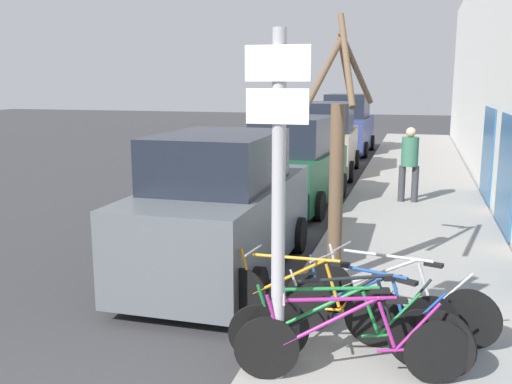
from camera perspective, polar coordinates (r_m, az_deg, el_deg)
The scene contains 16 objects.
ground_plane at distance 13.74m, azimuth 4.64°, elevation -1.46°, with size 80.00×80.00×0.00m, color #333335.
sidewalk_curb at distance 16.22m, azimuth 15.64°, elevation 0.37°, with size 3.20×32.00×0.15m.
building_facade at distance 15.99m, azimuth 22.62°, elevation 11.14°, with size 0.23×32.00×6.50m.
signpost at distance 5.18m, azimuth 2.24°, elevation -0.55°, with size 0.58×0.15×3.26m.
bicycle_0 at distance 5.62m, azimuth 9.52°, elevation -14.82°, with size 2.18×0.62×0.87m.
bicycle_1 at distance 5.92m, azimuth 8.14°, elevation -13.49°, with size 2.16×0.59×0.83m.
bicycle_2 at distance 6.04m, azimuth 9.72°, elevation -12.79°, with size 2.11×0.80×0.91m.
bicycle_3 at distance 6.24m, azimuth 11.38°, elevation -12.04°, with size 2.03×1.02×0.91m.
bicycle_4 at distance 6.51m, azimuth 4.91°, elevation -10.79°, with size 2.23×0.47×0.92m.
bicycle_5 at distance 6.80m, azimuth 13.70°, elevation -10.18°, with size 2.22×0.80×0.90m.
parked_car_0 at distance 8.76m, azimuth -3.38°, elevation -1.86°, with size 2.03×4.53×2.20m.
parked_car_1 at distance 13.61m, azimuth 3.90°, elevation 2.60°, with size 2.13×4.21×2.15m.
parked_car_2 at distance 18.47m, azimuth 7.05°, elevation 4.98°, with size 2.09×4.52×2.31m.
parked_car_3 at distance 24.06m, azimuth 9.12°, elevation 6.46°, with size 2.03×4.48×2.45m.
pedestrian_near at distance 13.85m, azimuth 15.11°, elevation 3.20°, with size 0.46×0.39×1.76m.
street_tree at distance 8.00m, azimuth 8.20°, elevation 2.98°, with size 0.73×2.15×3.70m.
Camera 1 is at (2.57, -1.97, 2.96)m, focal length 40.00 mm.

